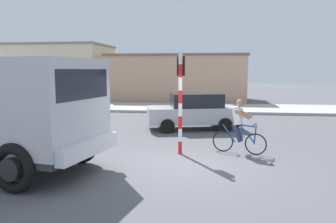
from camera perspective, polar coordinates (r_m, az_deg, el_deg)
ground_plane at (r=9.44m, az=2.86°, el=-9.18°), size 120.00×120.00×0.00m
sidewalk_far at (r=22.96m, az=5.86°, el=0.58°), size 80.00×5.00×0.16m
cyclist at (r=10.92m, az=11.82°, el=-2.45°), size 1.66×0.67×1.72m
traffic_light_pole at (r=10.56m, az=2.13°, el=3.95°), size 0.24×0.43×3.20m
car_red_near at (r=15.11m, az=4.35°, el=0.08°), size 4.30×2.67×1.60m
building_corner_left at (r=32.63m, az=-17.34°, el=6.36°), size 8.33×6.52×4.89m
building_mid_block at (r=29.59m, az=1.77°, el=5.67°), size 11.31×7.35×3.89m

